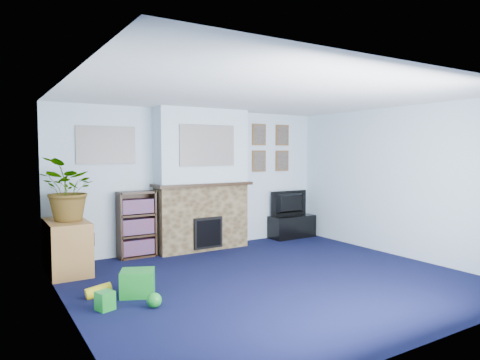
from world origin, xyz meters
TOP-DOWN VIEW (x-y plane):
  - floor at (0.00, 0.00)m, footprint 5.00×4.50m
  - ceiling at (0.00, 0.00)m, footprint 5.00×4.50m
  - wall_back at (0.00, 2.25)m, footprint 5.00×0.04m
  - wall_front at (0.00, -2.25)m, footprint 5.00×0.04m
  - wall_left at (-2.50, 0.00)m, footprint 0.04×4.50m
  - wall_right at (2.50, 0.00)m, footprint 0.04×4.50m
  - chimney_breast at (0.00, 2.05)m, footprint 1.72×0.50m
  - collage_main at (0.00, 1.84)m, footprint 1.00×0.03m
  - collage_left at (-1.55, 2.23)m, footprint 0.90×0.03m
  - portrait_tl at (1.30, 2.23)m, footprint 0.30×0.03m
  - portrait_tr at (1.85, 2.23)m, footprint 0.30×0.03m
  - portrait_bl at (1.30, 2.23)m, footprint 0.30×0.03m
  - portrait_br at (1.85, 2.23)m, footprint 0.30×0.03m
  - tv_stand at (1.95, 2.03)m, footprint 0.91×0.38m
  - television at (1.95, 2.05)m, footprint 0.83×0.12m
  - bookshelf at (-1.13, 2.11)m, footprint 0.58×0.28m
  - sideboard at (-2.24, 1.75)m, footprint 0.52×0.94m
  - potted_plant at (-2.19, 1.70)m, footprint 0.83×0.91m
  - mantel_clock at (-0.01, 2.00)m, footprint 0.10×0.06m
  - mantel_candle at (0.31, 2.00)m, footprint 0.05×0.05m
  - mantel_teddy at (-0.49, 2.00)m, footprint 0.14×0.14m
  - mantel_can at (0.74, 2.00)m, footprint 0.06×0.06m
  - green_crate at (-1.72, 0.30)m, footprint 0.47×0.43m
  - toy_ball at (-1.69, -0.16)m, footprint 0.16×0.16m
  - toy_block at (-2.15, 0.05)m, footprint 0.21×0.21m
  - toy_tube at (-2.12, 0.50)m, footprint 0.30×0.13m

SIDE VIEW (x-z plane):
  - floor at x=0.00m, z-range -0.01..0.01m
  - toy_tube at x=-2.12m, z-range -0.02..0.16m
  - toy_ball at x=-1.69m, z-range 0.01..0.17m
  - toy_block at x=-2.15m, z-range 0.01..0.21m
  - green_crate at x=-1.72m, z-range -0.01..0.29m
  - tv_stand at x=1.95m, z-range 0.01..0.44m
  - sideboard at x=-2.24m, z-range -0.02..0.72m
  - bookshelf at x=-1.13m, z-range -0.02..1.03m
  - television at x=1.95m, z-range 0.43..0.91m
  - potted_plant at x=-2.19m, z-range 0.73..1.61m
  - chimney_breast at x=0.00m, z-range -0.02..2.38m
  - wall_back at x=0.00m, z-range 0.00..2.40m
  - wall_front at x=0.00m, z-range 0.00..2.40m
  - wall_left at x=-2.50m, z-range 0.00..2.40m
  - wall_right at x=2.50m, z-range 0.00..2.40m
  - mantel_can at x=0.74m, z-range 1.15..1.27m
  - mantel_teddy at x=-0.49m, z-range 1.15..1.28m
  - mantel_clock at x=-0.01m, z-range 1.15..1.29m
  - mantel_candle at x=0.31m, z-range 1.15..1.31m
  - portrait_bl at x=1.30m, z-range 1.30..1.70m
  - portrait_br at x=1.85m, z-range 1.30..1.70m
  - collage_left at x=-1.55m, z-range 1.49..2.07m
  - collage_main at x=0.00m, z-range 1.44..2.12m
  - portrait_tl at x=1.30m, z-range 1.80..2.20m
  - portrait_tr at x=1.85m, z-range 1.80..2.20m
  - ceiling at x=0.00m, z-range 2.40..2.40m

